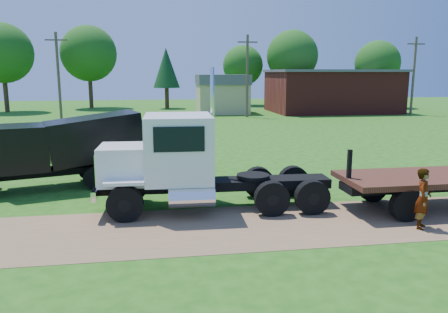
{
  "coord_description": "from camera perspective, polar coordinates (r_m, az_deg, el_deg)",
  "views": [
    {
      "loc": [
        -4.14,
        -13.11,
        4.85
      ],
      "look_at": [
        -1.5,
        3.69,
        1.6
      ],
      "focal_mm": 35.0,
      "sensor_mm": 36.0,
      "label": 1
    }
  ],
  "objects": [
    {
      "name": "white_semi_tractor",
      "position": [
        15.62,
        -5.57,
        -0.75
      ],
      "size": [
        8.46,
        3.14,
        5.07
      ],
      "rotation": [
        0.0,
        0.0,
        -0.03
      ],
      "color": "black",
      "rests_on": "ground"
    },
    {
      "name": "spectator_b",
      "position": [
        23.12,
        -4.52,
        0.8
      ],
      "size": [
        1.03,
        0.96,
        1.68
      ],
      "primitive_type": "imported",
      "rotation": [
        0.0,
        0.0,
        3.66
      ],
      "color": "#999999",
      "rests_on": "ground"
    },
    {
      "name": "dirt_track",
      "position": [
        14.58,
        8.21,
        -8.71
      ],
      "size": [
        120.0,
        4.2,
        0.01
      ],
      "primitive_type": "cube",
      "color": "brown",
      "rests_on": "ground"
    },
    {
      "name": "black_dump_truck",
      "position": [
        19.87,
        -20.3,
        1.17
      ],
      "size": [
        7.49,
        4.12,
        3.19
      ],
      "rotation": [
        0.0,
        0.0,
        0.29
      ],
      "color": "black",
      "rests_on": "ground"
    },
    {
      "name": "tan_shed",
      "position": [
        53.79,
        -0.19,
        8.23
      ],
      "size": [
        6.2,
        5.4,
        4.7
      ],
      "color": "tan",
      "rests_on": "ground"
    },
    {
      "name": "tree_row",
      "position": [
        62.44,
        -5.06,
        12.74
      ],
      "size": [
        56.96,
        14.04,
        11.36
      ],
      "color": "#341E15",
      "rests_on": "ground"
    },
    {
      "name": "utility_poles",
      "position": [
        49.17,
        3.05,
        10.64
      ],
      "size": [
        42.2,
        0.28,
        9.0
      ],
      "color": "#493529",
      "rests_on": "ground"
    },
    {
      "name": "orange_pickup",
      "position": [
        22.22,
        -10.55,
        0.23
      ],
      "size": [
        6.62,
        4.6,
        1.68
      ],
      "primitive_type": "imported",
      "rotation": [
        0.0,
        0.0,
        1.24
      ],
      "color": "#C23D09",
      "rests_on": "ground"
    },
    {
      "name": "brick_building",
      "position": [
        57.58,
        13.86,
        8.33
      ],
      "size": [
        15.4,
        10.4,
        5.3
      ],
      "color": "maroon",
      "rests_on": "ground"
    },
    {
      "name": "spectator_a",
      "position": [
        15.14,
        24.56,
        -5.04
      ],
      "size": [
        0.8,
        0.84,
        1.94
      ],
      "primitive_type": "imported",
      "rotation": [
        0.0,
        0.0,
        0.92
      ],
      "color": "#999999",
      "rests_on": "ground"
    },
    {
      "name": "ground",
      "position": [
        14.58,
        8.21,
        -8.73
      ],
      "size": [
        140.0,
        140.0,
        0.0
      ],
      "primitive_type": "plane",
      "color": "#1E5312",
      "rests_on": "ground"
    }
  ]
}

